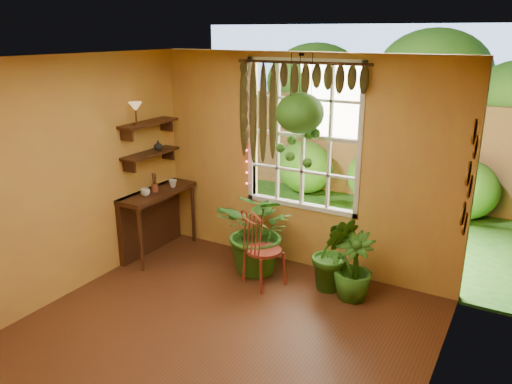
# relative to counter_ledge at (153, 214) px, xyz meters

# --- Properties ---
(floor) EXTENTS (4.50, 4.50, 0.00)m
(floor) POSITION_rel_counter_ledge_xyz_m (1.91, -1.60, -0.55)
(floor) COLOR #512617
(floor) RESTS_ON ground
(ceiling) EXTENTS (4.50, 4.50, 0.00)m
(ceiling) POSITION_rel_counter_ledge_xyz_m (1.91, -1.60, 2.15)
(ceiling) COLOR white
(ceiling) RESTS_ON wall_back
(wall_back) EXTENTS (4.00, 0.00, 4.00)m
(wall_back) POSITION_rel_counter_ledge_xyz_m (1.91, 0.65, 0.80)
(wall_back) COLOR #BB7A40
(wall_back) RESTS_ON floor
(wall_left) EXTENTS (0.00, 4.50, 4.50)m
(wall_left) POSITION_rel_counter_ledge_xyz_m (-0.09, -1.60, 0.80)
(wall_left) COLOR #BB7A40
(wall_left) RESTS_ON floor
(wall_right) EXTENTS (0.00, 4.50, 4.50)m
(wall_right) POSITION_rel_counter_ledge_xyz_m (3.91, -1.60, 0.80)
(wall_right) COLOR #BB7A40
(wall_right) RESTS_ON floor
(window) EXTENTS (1.52, 0.10, 1.86)m
(window) POSITION_rel_counter_ledge_xyz_m (1.91, 0.68, 1.15)
(window) COLOR silver
(window) RESTS_ON wall_back
(valance_vine) EXTENTS (1.70, 0.12, 1.10)m
(valance_vine) POSITION_rel_counter_ledge_xyz_m (1.82, 0.56, 1.73)
(valance_vine) COLOR #361B0E
(valance_vine) RESTS_ON window
(string_lights) EXTENTS (0.03, 0.03, 1.54)m
(string_lights) POSITION_rel_counter_ledge_xyz_m (1.15, 0.59, 1.20)
(string_lights) COLOR #FF2633
(string_lights) RESTS_ON window
(wall_plates) EXTENTS (0.04, 0.32, 1.10)m
(wall_plates) POSITION_rel_counter_ledge_xyz_m (3.89, 0.19, 1.00)
(wall_plates) COLOR beige
(wall_plates) RESTS_ON wall_right
(counter_ledge) EXTENTS (0.40, 1.20, 0.90)m
(counter_ledge) POSITION_rel_counter_ledge_xyz_m (0.00, 0.00, 0.00)
(counter_ledge) COLOR #361B0E
(counter_ledge) RESTS_ON floor
(shelf_lower) EXTENTS (0.25, 0.90, 0.04)m
(shelf_lower) POSITION_rel_counter_ledge_xyz_m (0.03, 0.00, 0.85)
(shelf_lower) COLOR #361B0E
(shelf_lower) RESTS_ON wall_left
(shelf_upper) EXTENTS (0.25, 0.90, 0.04)m
(shelf_upper) POSITION_rel_counter_ledge_xyz_m (0.03, 0.00, 1.25)
(shelf_upper) COLOR #361B0E
(shelf_upper) RESTS_ON wall_left
(backyard) EXTENTS (14.00, 10.00, 12.00)m
(backyard) POSITION_rel_counter_ledge_xyz_m (2.15, 5.27, 0.73)
(backyard) COLOR #1A4F16
(backyard) RESTS_ON ground
(windsor_chair) EXTENTS (0.55, 0.56, 1.11)m
(windsor_chair) POSITION_rel_counter_ledge_xyz_m (1.77, -0.11, -0.23)
(windsor_chair) COLOR maroon
(windsor_chair) RESTS_ON floor
(potted_plant_left) EXTENTS (1.04, 0.92, 1.11)m
(potted_plant_left) POSITION_rel_counter_ledge_xyz_m (1.58, 0.17, 0.01)
(potted_plant_left) COLOR #204913
(potted_plant_left) RESTS_ON floor
(potted_plant_mid) EXTENTS (0.64, 0.58, 0.94)m
(potted_plant_mid) POSITION_rel_counter_ledge_xyz_m (2.56, 0.20, -0.08)
(potted_plant_mid) COLOR #204913
(potted_plant_mid) RESTS_ON floor
(potted_plant_right) EXTENTS (0.50, 0.50, 0.79)m
(potted_plant_right) POSITION_rel_counter_ledge_xyz_m (2.83, 0.12, -0.15)
(potted_plant_right) COLOR #204913
(potted_plant_right) RESTS_ON floor
(hanging_basket) EXTENTS (0.56, 0.56, 1.30)m
(hanging_basket) POSITION_rel_counter_ledge_xyz_m (1.97, 0.42, 1.40)
(hanging_basket) COLOR black
(hanging_basket) RESTS_ON ceiling
(cup_a) EXTENTS (0.16, 0.16, 0.10)m
(cup_a) POSITION_rel_counter_ledge_xyz_m (0.13, -0.25, 0.40)
(cup_a) COLOR silver
(cup_a) RESTS_ON counter_ledge
(cup_b) EXTENTS (0.13, 0.13, 0.10)m
(cup_b) POSITION_rel_counter_ledge_xyz_m (0.19, 0.23, 0.40)
(cup_b) COLOR beige
(cup_b) RESTS_ON counter_ledge
(brush_jar) EXTENTS (0.09, 0.09, 0.32)m
(brush_jar) POSITION_rel_counter_ledge_xyz_m (0.11, -0.05, 0.47)
(brush_jar) COLOR brown
(brush_jar) RESTS_ON counter_ledge
(shelf_vase) EXTENTS (0.15, 0.15, 0.13)m
(shelf_vase) POSITION_rel_counter_ledge_xyz_m (0.04, 0.15, 0.93)
(shelf_vase) COLOR #B2AD99
(shelf_vase) RESTS_ON shelf_lower
(tiffany_lamp) EXTENTS (0.17, 0.17, 0.28)m
(tiffany_lamp) POSITION_rel_counter_ledge_xyz_m (0.05, -0.24, 1.47)
(tiffany_lamp) COLOR brown
(tiffany_lamp) RESTS_ON shelf_upper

